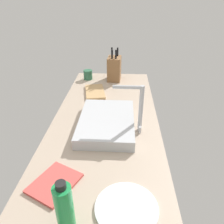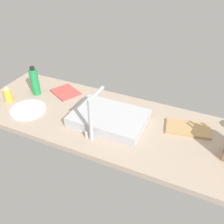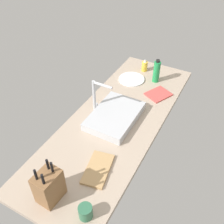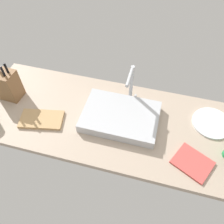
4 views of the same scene
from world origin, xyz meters
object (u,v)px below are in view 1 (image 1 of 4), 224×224
at_px(faucet, 137,104).
at_px(dinner_plate, 127,208).
at_px(coffee_mug, 88,75).
at_px(cutting_board, 95,92).
at_px(water_bottle, 65,209).
at_px(sink_basin, 107,122).
at_px(dish_towel, 55,183).
at_px(knife_block, 114,69).

relative_size(faucet, dinner_plate, 1.15).
relative_size(faucet, coffee_mug, 3.30).
bearing_deg(coffee_mug, cutting_board, 18.51).
height_order(water_bottle, dinner_plate, water_bottle).
height_order(sink_basin, dish_towel, sink_basin).
height_order(knife_block, coffee_mug, knife_block).
relative_size(water_bottle, dinner_plate, 0.92).
bearing_deg(knife_block, water_bottle, -0.11).
distance_m(cutting_board, water_bottle, 1.11).
bearing_deg(water_bottle, dinner_plate, 112.70).
relative_size(sink_basin, knife_block, 1.66).
relative_size(knife_block, water_bottle, 1.26).
xyz_separation_m(cutting_board, coffee_mug, (-0.29, -0.10, 0.03)).
xyz_separation_m(knife_block, water_bottle, (1.39, -0.09, -0.00)).
bearing_deg(faucet, dish_towel, -39.85).
xyz_separation_m(dinner_plate, dish_towel, (-0.10, -0.30, 0.00)).
distance_m(faucet, water_bottle, 0.66).
height_order(sink_basin, coffee_mug, coffee_mug).
distance_m(water_bottle, dinner_plate, 0.24).
distance_m(cutting_board, dinner_plate, 1.05).
relative_size(sink_basin, coffee_mug, 5.53).
height_order(cutting_board, coffee_mug, coffee_mug).
distance_m(water_bottle, dish_towel, 0.23).
relative_size(water_bottle, dish_towel, 1.12).
bearing_deg(dinner_plate, water_bottle, -67.30).
distance_m(faucet, dinner_plate, 0.55).
distance_m(dinner_plate, dish_towel, 0.32).
height_order(sink_basin, dinner_plate, sink_basin).
height_order(dinner_plate, dish_towel, same).
bearing_deg(coffee_mug, knife_block, 89.17).
height_order(faucet, dish_towel, faucet).
relative_size(dish_towel, coffee_mug, 2.35).
bearing_deg(coffee_mug, water_bottle, 5.75).
relative_size(sink_basin, dinner_plate, 1.93).
height_order(water_bottle, dish_towel, water_bottle).
distance_m(sink_basin, knife_block, 0.76).
bearing_deg(dish_towel, coffee_mug, -178.04).
xyz_separation_m(knife_block, dinner_plate, (1.30, 0.11, -0.10)).
distance_m(knife_block, dinner_plate, 1.31).
xyz_separation_m(sink_basin, knife_block, (-0.75, 0.01, 0.07)).
xyz_separation_m(knife_block, cutting_board, (0.29, -0.14, -0.10)).
bearing_deg(knife_block, faucet, 15.49).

